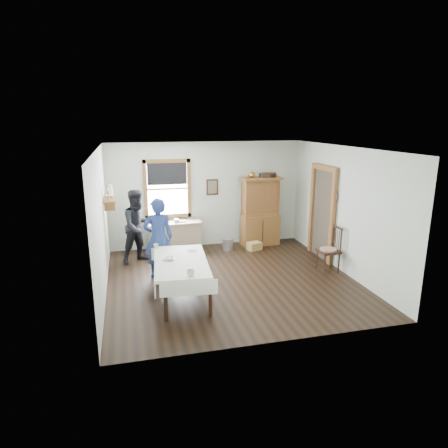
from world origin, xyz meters
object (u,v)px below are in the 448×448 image
Objects in this scene: work_counter at (175,236)px; china_hutch at (260,211)px; woman_blue at (158,241)px; spindle_chair at (329,249)px; dining_table at (181,280)px; wicker_basket at (254,246)px; figure_dark at (139,229)px; pail at (228,244)px.

china_hutch is at bearing -3.11° from work_counter.
woman_blue is at bearing -111.66° from work_counter.
spindle_chair is 3.68m from woman_blue.
work_counter is 3.79m from spindle_chair.
work_counter reaches higher than dining_table.
woman_blue is (-2.51, -1.20, 0.68)m from wicker_basket.
china_hutch is at bearing 56.28° from wicker_basket.
figure_dark is at bearing -72.81° from woman_blue.
pail is at bearing -145.17° from woman_blue.
spindle_chair is at bearing -48.26° from pail.
figure_dark is (-0.90, -0.59, 0.41)m from work_counter.
work_counter is at bearing 167.87° from wicker_basket.
work_counter is 1.37m from pail.
pail is (1.33, -0.23, -0.23)m from work_counter.
spindle_chair is 0.64× the size of figure_dark.
spindle_chair reaches higher than dining_table.
dining_table is 3.38m from spindle_chair.
figure_dark is (-0.66, 2.24, 0.42)m from dining_table.
figure_dark is at bearing -150.07° from work_counter.
dining_table is at bearing -98.21° from work_counter.
spindle_chair is at bearing -48.45° from figure_dark.
china_hutch reaches higher than figure_dark.
woman_blue is 1.10m from figure_dark.
spindle_chair is 2.66m from pail.
china_hutch is 1.14× the size of figure_dark.
woman_blue is (-0.30, 1.20, 0.41)m from dining_table.
dining_table reaches higher than wicker_basket.
china_hutch reaches higher than work_counter.
spindle_chair reaches higher than wicker_basket.
pail is (1.56, 2.60, -0.23)m from dining_table.
spindle_chair reaches higher than work_counter.
figure_dark is at bearing -170.67° from pail.
spindle_chair is at bearing -38.96° from work_counter.
work_counter is 0.84× the size of woman_blue.
wicker_basket is 0.22× the size of figure_dark.
wicker_basket is at bearing 119.95° from spindle_chair.
figure_dark is at bearing 106.56° from dining_table.
work_counter is at bearing -110.27° from woman_blue.
china_hutch reaches higher than pail.
spindle_chair is (0.82, -2.21, -0.39)m from china_hutch.
woman_blue is at bearing 168.94° from spindle_chair.
pail is at bearing -17.18° from figure_dark.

